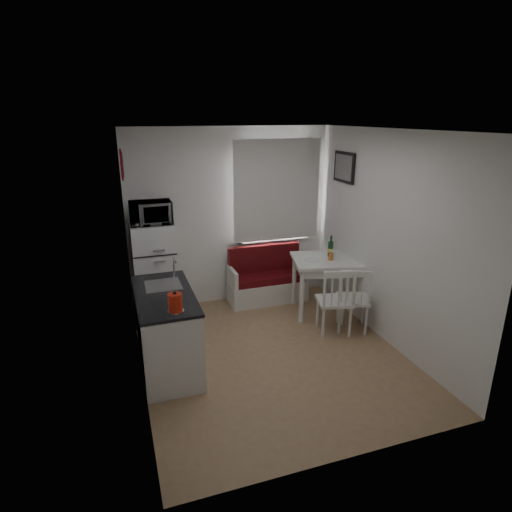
{
  "coord_description": "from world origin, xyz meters",
  "views": [
    {
      "loc": [
        -1.62,
        -4.23,
        2.75
      ],
      "look_at": [
        -0.02,
        0.5,
        1.09
      ],
      "focal_mm": 30.0,
      "sensor_mm": 36.0,
      "label": 1
    }
  ],
  "objects_px": {
    "kitchen_counter": "(167,330)",
    "kettle": "(175,303)",
    "chair_left": "(339,295)",
    "dining_table": "(332,265)",
    "wine_bottle": "(331,246)",
    "chair_right": "(357,293)",
    "fridge": "(155,272)",
    "bench": "(267,283)",
    "microwave": "(150,213)"
  },
  "relations": [
    {
      "from": "wine_bottle",
      "to": "kitchen_counter",
      "type": "bearing_deg",
      "value": -162.24
    },
    {
      "from": "kitchen_counter",
      "to": "chair_left",
      "type": "xyz_separation_m",
      "value": [
        2.18,
        0.02,
        0.11
      ]
    },
    {
      "from": "dining_table",
      "to": "chair_left",
      "type": "bearing_deg",
      "value": -96.44
    },
    {
      "from": "chair_right",
      "to": "kettle",
      "type": "distance_m",
      "value": 2.51
    },
    {
      "from": "chair_left",
      "to": "fridge",
      "type": "relative_size",
      "value": 0.37
    },
    {
      "from": "microwave",
      "to": "fridge",
      "type": "bearing_deg",
      "value": 90.0
    },
    {
      "from": "bench",
      "to": "wine_bottle",
      "type": "relative_size",
      "value": 3.89
    },
    {
      "from": "kitchen_counter",
      "to": "dining_table",
      "type": "distance_m",
      "value": 2.54
    },
    {
      "from": "kettle",
      "to": "wine_bottle",
      "type": "xyz_separation_m",
      "value": [
        2.4,
        1.32,
        -0.04
      ]
    },
    {
      "from": "kitchen_counter",
      "to": "kettle",
      "type": "bearing_deg",
      "value": -84.72
    },
    {
      "from": "kitchen_counter",
      "to": "wine_bottle",
      "type": "distance_m",
      "value": 2.62
    },
    {
      "from": "kitchen_counter",
      "to": "wine_bottle",
      "type": "xyz_separation_m",
      "value": [
        2.45,
        0.78,
        0.51
      ]
    },
    {
      "from": "bench",
      "to": "wine_bottle",
      "type": "height_order",
      "value": "wine_bottle"
    },
    {
      "from": "wine_bottle",
      "to": "chair_left",
      "type": "bearing_deg",
      "value": -109.64
    },
    {
      "from": "kettle",
      "to": "wine_bottle",
      "type": "height_order",
      "value": "kettle"
    },
    {
      "from": "bench",
      "to": "microwave",
      "type": "bearing_deg",
      "value": -174.63
    },
    {
      "from": "kitchen_counter",
      "to": "bench",
      "type": "distance_m",
      "value": 2.18
    },
    {
      "from": "fridge",
      "to": "kettle",
      "type": "height_order",
      "value": "fridge"
    },
    {
      "from": "bench",
      "to": "kettle",
      "type": "relative_size",
      "value": 5.34
    },
    {
      "from": "microwave",
      "to": "kitchen_counter",
      "type": "bearing_deg",
      "value": -90.94
    },
    {
      "from": "kettle",
      "to": "chair_right",
      "type": "bearing_deg",
      "value": 13.1
    },
    {
      "from": "fridge",
      "to": "dining_table",
      "type": "bearing_deg",
      "value": -13.09
    },
    {
      "from": "fridge",
      "to": "wine_bottle",
      "type": "bearing_deg",
      "value": -10.71
    },
    {
      "from": "kitchen_counter",
      "to": "microwave",
      "type": "distance_m",
      "value": 1.61
    },
    {
      "from": "chair_left",
      "to": "wine_bottle",
      "type": "height_order",
      "value": "wine_bottle"
    },
    {
      "from": "wine_bottle",
      "to": "dining_table",
      "type": "bearing_deg",
      "value": -102.9
    },
    {
      "from": "dining_table",
      "to": "microwave",
      "type": "relative_size",
      "value": 2.33
    },
    {
      "from": "dining_table",
      "to": "fridge",
      "type": "relative_size",
      "value": 0.89
    },
    {
      "from": "fridge",
      "to": "bench",
      "type": "bearing_deg",
      "value": 3.67
    },
    {
      "from": "dining_table",
      "to": "kettle",
      "type": "relative_size",
      "value": 5.57
    },
    {
      "from": "chair_left",
      "to": "chair_right",
      "type": "xyz_separation_m",
      "value": [
        0.27,
        0.0,
        -0.02
      ]
    },
    {
      "from": "bench",
      "to": "microwave",
      "type": "relative_size",
      "value": 2.23
    },
    {
      "from": "chair_right",
      "to": "microwave",
      "type": "xyz_separation_m",
      "value": [
        -2.43,
        1.17,
        0.99
      ]
    },
    {
      "from": "kitchen_counter",
      "to": "fridge",
      "type": "relative_size",
      "value": 0.95
    },
    {
      "from": "chair_right",
      "to": "microwave",
      "type": "distance_m",
      "value": 2.87
    },
    {
      "from": "fridge",
      "to": "wine_bottle",
      "type": "xyz_separation_m",
      "value": [
        2.43,
        -0.46,
        0.27
      ]
    },
    {
      "from": "bench",
      "to": "wine_bottle",
      "type": "bearing_deg",
      "value": -36.98
    },
    {
      "from": "bench",
      "to": "dining_table",
      "type": "bearing_deg",
      "value": -42.42
    },
    {
      "from": "bench",
      "to": "fridge",
      "type": "distance_m",
      "value": 1.73
    },
    {
      "from": "microwave",
      "to": "kettle",
      "type": "xyz_separation_m",
      "value": [
        0.03,
        -1.73,
        -0.53
      ]
    },
    {
      "from": "kitchen_counter",
      "to": "chair_right",
      "type": "bearing_deg",
      "value": 0.53
    },
    {
      "from": "fridge",
      "to": "kettle",
      "type": "relative_size",
      "value": 6.25
    },
    {
      "from": "fridge",
      "to": "kettle",
      "type": "distance_m",
      "value": 1.81
    },
    {
      "from": "chair_right",
      "to": "fridge",
      "type": "bearing_deg",
      "value": 178.82
    },
    {
      "from": "chair_right",
      "to": "wine_bottle",
      "type": "distance_m",
      "value": 0.87
    },
    {
      "from": "dining_table",
      "to": "wine_bottle",
      "type": "height_order",
      "value": "wine_bottle"
    },
    {
      "from": "kitchen_counter",
      "to": "chair_left",
      "type": "height_order",
      "value": "kitchen_counter"
    },
    {
      "from": "chair_right",
      "to": "wine_bottle",
      "type": "bearing_deg",
      "value": 115.5
    },
    {
      "from": "kettle",
      "to": "chair_left",
      "type": "bearing_deg",
      "value": 14.64
    },
    {
      "from": "chair_right",
      "to": "fridge",
      "type": "xyz_separation_m",
      "value": [
        -2.43,
        1.22,
        0.14
      ]
    }
  ]
}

